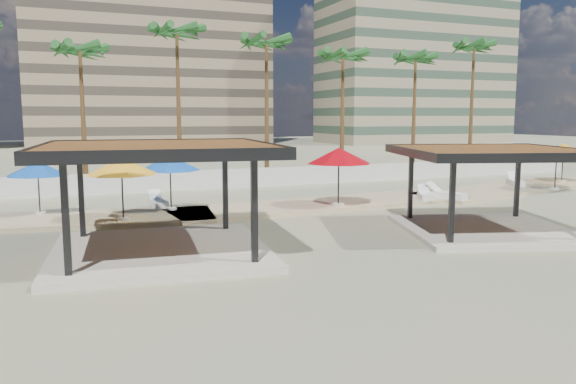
% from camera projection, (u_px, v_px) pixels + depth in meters
% --- Properties ---
extents(ground, '(200.00, 200.00, 0.00)m').
position_uv_depth(ground, '(359.00, 236.00, 21.45)').
color(ground, tan).
rests_on(ground, ground).
extents(promenade, '(44.45, 7.97, 0.24)m').
position_uv_depth(promenade, '(320.00, 203.00, 29.22)').
color(promenade, '#C6B284').
rests_on(promenade, ground).
extents(boundary_wall, '(56.00, 0.30, 1.20)m').
position_uv_depth(boundary_wall, '(236.00, 178.00, 36.05)').
color(boundary_wall, silver).
rests_on(boundary_wall, ground).
extents(building_mid, '(38.00, 16.00, 30.40)m').
position_uv_depth(building_mid, '(148.00, 57.00, 92.61)').
color(building_mid, '#847259').
rests_on(building_mid, ground).
extents(building_east, '(32.00, 15.00, 36.40)m').
position_uv_depth(building_east, '(415.00, 43.00, 97.69)').
color(building_east, gray).
rests_on(building_east, ground).
extents(pavilion_central, '(8.24, 8.24, 3.34)m').
position_uv_depth(pavilion_central, '(489.00, 182.00, 21.81)').
color(pavilion_central, beige).
rests_on(pavilion_central, ground).
extents(pavilion_west, '(8.00, 8.00, 3.67)m').
position_uv_depth(pavilion_west, '(159.00, 189.00, 18.34)').
color(pavilion_west, beige).
rests_on(pavilion_west, ground).
extents(umbrella_a, '(3.31, 3.31, 2.39)m').
position_uv_depth(umbrella_a, '(38.00, 169.00, 24.89)').
color(umbrella_a, beige).
rests_on(umbrella_a, promenade).
extents(umbrella_b, '(3.33, 3.33, 2.66)m').
position_uv_depth(umbrella_b, '(121.00, 166.00, 23.42)').
color(umbrella_b, beige).
rests_on(umbrella_b, promenade).
extents(umbrella_c, '(3.73, 3.73, 2.85)m').
position_uv_depth(umbrella_c, '(339.00, 156.00, 27.21)').
color(umbrella_c, beige).
rests_on(umbrella_c, promenade).
extents(umbrella_d, '(3.78, 3.78, 2.67)m').
position_uv_depth(umbrella_d, '(557.00, 152.00, 33.22)').
color(umbrella_d, beige).
rests_on(umbrella_d, promenade).
extents(umbrella_e, '(3.83, 3.83, 2.58)m').
position_uv_depth(umbrella_e, '(564.00, 149.00, 37.32)').
color(umbrella_e, beige).
rests_on(umbrella_e, promenade).
extents(umbrella_f, '(3.67, 3.67, 2.55)m').
position_uv_depth(umbrella_f, '(170.00, 163.00, 26.10)').
color(umbrella_f, beige).
rests_on(umbrella_f, promenade).
extents(lounger_a, '(0.75, 1.97, 0.73)m').
position_uv_depth(lounger_a, '(158.00, 203.00, 27.41)').
color(lounger_a, white).
rests_on(lounger_a, promenade).
extents(lounger_b, '(1.35, 1.93, 0.70)m').
position_uv_depth(lounger_b, '(425.00, 196.00, 29.84)').
color(lounger_b, white).
rests_on(lounger_b, promenade).
extents(lounger_c, '(1.51, 2.28, 0.83)m').
position_uv_depth(lounger_c, '(446.00, 195.00, 29.98)').
color(lounger_c, white).
rests_on(lounger_c, promenade).
extents(lounger_d, '(1.69, 2.20, 0.81)m').
position_uv_depth(lounger_d, '(516.00, 182.00, 35.85)').
color(lounger_d, white).
rests_on(lounger_d, promenade).
extents(palm_c, '(3.00, 3.00, 9.31)m').
position_uv_depth(palm_c, '(80.00, 56.00, 33.60)').
color(palm_c, brown).
rests_on(palm_c, ground).
extents(palm_d, '(3.00, 3.00, 10.85)m').
position_uv_depth(palm_d, '(177.00, 38.00, 36.39)').
color(palm_d, brown).
rests_on(palm_d, ground).
extents(palm_e, '(3.00, 3.00, 10.37)m').
position_uv_depth(palm_e, '(266.00, 48.00, 38.24)').
color(palm_e, brown).
rests_on(palm_e, ground).
extents(palm_f, '(3.00, 3.00, 9.73)m').
position_uv_depth(palm_f, '(343.00, 61.00, 40.75)').
color(palm_f, brown).
rests_on(palm_f, ground).
extents(palm_g, '(3.00, 3.00, 9.73)m').
position_uv_depth(palm_g, '(416.00, 63.00, 42.63)').
color(palm_g, brown).
rests_on(palm_g, ground).
extents(palm_h, '(3.00, 3.00, 10.95)m').
position_uv_depth(palm_h, '(474.00, 52.00, 45.28)').
color(palm_h, brown).
rests_on(palm_h, ground).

